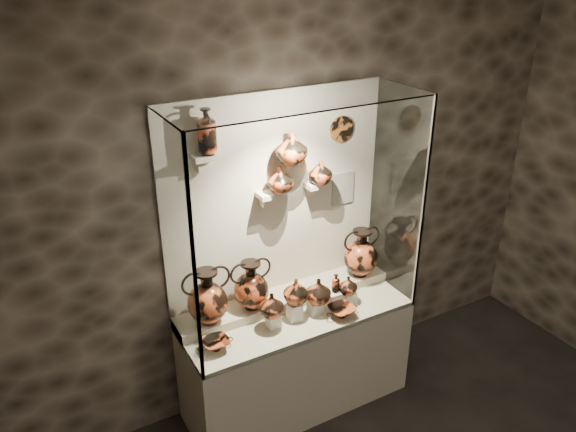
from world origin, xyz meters
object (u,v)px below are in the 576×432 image
object	(u,v)px
amphora_mid	(251,285)
ovoid_vase_a	(280,180)
jug_e	(348,285)
kylix_right	(342,311)
kylix_left	(216,344)
amphora_left	(208,297)
lekythos_small	(336,282)
jug_c	(318,291)
lekythos_tall	(207,129)
ovoid_vase_b	(291,148)
jug_a	(272,305)
jug_b	(296,291)
amphora_right	(361,253)
ovoid_vase_c	(320,172)

from	to	relation	value
amphora_mid	ovoid_vase_a	xyz separation A→B (m)	(0.27, 0.06, 0.73)
jug_e	kylix_right	xyz separation A→B (m)	(-0.13, -0.12, -0.11)
amphora_mid	kylix_left	bearing A→B (deg)	-170.53
jug_e	amphora_mid	bearing A→B (deg)	145.61
amphora_left	kylix_left	xyz separation A→B (m)	(-0.04, -0.22, -0.23)
lekythos_small	jug_c	bearing A→B (deg)	-178.11
lekythos_tall	amphora_left	bearing A→B (deg)	-118.46
amphora_left	amphora_mid	xyz separation A→B (m)	(0.33, 0.01, -0.02)
lekythos_small	ovoid_vase_b	bearing A→B (deg)	132.18
jug_a	jug_b	bearing A→B (deg)	-16.76
amphora_right	jug_a	world-z (taller)	amphora_right
lekythos_tall	ovoid_vase_b	bearing A→B (deg)	14.64
amphora_mid	jug_e	world-z (taller)	amphora_mid
amphora_mid	jug_c	xyz separation A→B (m)	(0.43, -0.21, -0.07)
jug_c	jug_e	distance (m)	0.26
lekythos_tall	ovoid_vase_c	bearing A→B (deg)	17.54
jug_b	jug_e	bearing A→B (deg)	-1.91
amphora_mid	ovoid_vase_b	xyz separation A→B (m)	(0.35, 0.04, 0.94)
jug_b	ovoid_vase_c	distance (m)	0.86
amphora_right	amphora_mid	bearing A→B (deg)	178.16
jug_c	kylix_left	xyz separation A→B (m)	(-0.81, -0.03, -0.14)
amphora_left	kylix_right	distance (m)	0.97
amphora_left	kylix_left	bearing A→B (deg)	-118.92
amphora_mid	jug_e	size ratio (longest dim) A/B	2.52
jug_b	lekythos_tall	world-z (taller)	lekythos_tall
lekythos_small	ovoid_vase_b	world-z (taller)	ovoid_vase_b
amphora_left	jug_a	distance (m)	0.44
lekythos_small	kylix_right	size ratio (longest dim) A/B	0.66
jug_e	amphora_left	bearing A→B (deg)	151.50
jug_b	ovoid_vase_b	size ratio (longest dim) A/B	0.84
amphora_left	lekythos_small	world-z (taller)	amphora_left
jug_a	jug_b	size ratio (longest dim) A/B	0.96
jug_e	jug_c	bearing A→B (deg)	162.16
kylix_right	ovoid_vase_b	world-z (taller)	ovoid_vase_b
ovoid_vase_b	amphora_left	bearing A→B (deg)	178.93
amphora_mid	lekythos_small	size ratio (longest dim) A/B	2.30
jug_a	lekythos_small	world-z (taller)	lekythos_small
jug_c	ovoid_vase_b	distance (m)	1.05
amphora_mid	lekythos_tall	xyz separation A→B (m)	(-0.23, 0.08, 1.14)
jug_c	lekythos_small	size ratio (longest dim) A/B	1.19
kylix_left	amphora_left	bearing A→B (deg)	101.38
jug_b	jug_e	distance (m)	0.44
amphora_left	jug_a	bearing A→B (deg)	-43.84
jug_b	lekythos_tall	distance (m)	1.30
ovoid_vase_a	kylix_left	bearing A→B (deg)	-157.71
amphora_left	amphora_mid	bearing A→B (deg)	-15.17
ovoid_vase_a	amphora_left	bearing A→B (deg)	-175.09
amphora_left	amphora_right	world-z (taller)	amphora_left
jug_a	kylix_right	distance (m)	0.54
jug_b	ovoid_vase_c	xyz separation A→B (m)	(0.33, 0.24, 0.75)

